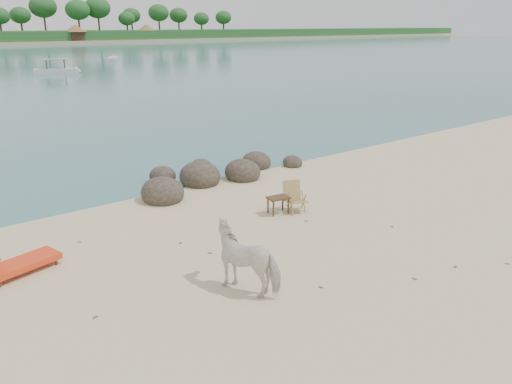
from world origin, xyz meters
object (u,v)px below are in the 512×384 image
Objects in this scene: cow at (249,258)px; side_table at (278,206)px; boulders at (210,176)px; deck_chair at (298,198)px; lounge_chair at (22,261)px.

cow is 2.61× the size of side_table.
cow is at bearing -116.86° from boulders.
deck_chair reaches higher than side_table.
deck_chair is at bearing -15.35° from side_table.
side_table is at bearing -92.19° from boulders.
boulders is 3.54m from side_table.
side_table is at bearing -179.69° from deck_chair.
lounge_chair is at bearing -156.07° from boulders.
side_table is 6.34m from lounge_chair.
boulders is 6.97m from cow.
cow reaches higher than side_table.
boulders is 4.22× the size of cow.
boulders reaches higher than lounge_chair.
boulders is 10.99× the size of side_table.
cow is 4.04m from side_table.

